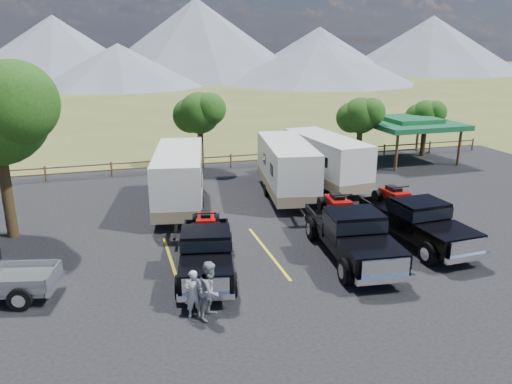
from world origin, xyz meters
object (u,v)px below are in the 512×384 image
object	(u,v)px
trailer_center	(287,169)
person_a	(193,294)
rig_right	(416,219)
rig_left	(206,248)
trailer_right	(326,161)
person_b	(211,290)
rig_center	(351,231)
trailer_left	(179,179)
pavilion	(410,123)

from	to	relation	value
trailer_center	person_a	xyz separation A→B (m)	(-7.22, -11.21, -0.83)
rig_right	rig_left	bearing A→B (deg)	179.25
trailer_center	trailer_right	world-z (taller)	trailer_center
trailer_right	person_b	distance (m)	15.87
rig_left	rig_right	distance (m)	9.35
rig_left	rig_center	bearing A→B (deg)	8.88
trailer_left	trailer_center	bearing A→B (deg)	15.62
rig_left	trailer_left	xyz separation A→B (m)	(0.12, 7.63, 0.68)
rig_left	trailer_right	size ratio (longest dim) A/B	0.70
rig_right	trailer_center	size ratio (longest dim) A/B	0.73
trailer_center	person_b	bearing A→B (deg)	-111.31
trailer_right	trailer_center	bearing A→B (deg)	-162.12
pavilion	person_b	xyz separation A→B (m)	(-18.30, -17.31, -1.79)
pavilion	rig_center	size ratio (longest dim) A/B	0.90
trailer_right	person_a	size ratio (longest dim) A/B	5.45
pavilion	trailer_right	size ratio (longest dim) A/B	0.70
person_a	pavilion	bearing A→B (deg)	-142.41
rig_right	person_b	bearing A→B (deg)	-162.78
rig_right	trailer_center	distance (m)	8.40
rig_right	trailer_right	distance (m)	9.02
rig_right	trailer_left	size ratio (longest dim) A/B	0.73
rig_right	person_a	xyz separation A→B (m)	(-10.37, -3.44, -0.23)
trailer_center	person_b	world-z (taller)	trailer_center
pavilion	trailer_right	bearing A→B (deg)	-151.55
trailer_center	person_a	world-z (taller)	trailer_center
trailer_left	pavilion	bearing A→B (deg)	31.03
trailer_center	trailer_right	size ratio (longest dim) A/B	1.03
rig_right	person_b	world-z (taller)	rig_right
rig_right	trailer_center	xyz separation A→B (m)	(-3.15, 7.76, 0.60)
rig_center	person_a	xyz separation A→B (m)	(-6.94, -2.82, -0.27)
trailer_right	person_a	xyz separation A→B (m)	(-10.15, -12.44, -0.79)
rig_right	rig_center	bearing A→B (deg)	-172.70
pavilion	rig_center	distance (m)	18.70
trailer_right	rig_left	bearing A→B (deg)	-139.29
pavilion	trailer_left	bearing A→B (deg)	-160.02
rig_right	person_b	size ratio (longest dim) A/B	3.43
rig_right	person_a	distance (m)	10.93
trailer_center	rig_right	bearing A→B (deg)	-58.78
trailer_right	person_a	distance (m)	16.08
rig_center	trailer_left	distance (m)	9.81
rig_right	trailer_center	world-z (taller)	trailer_center
rig_center	rig_right	size ratio (longest dim) A/B	1.06
rig_center	person_a	distance (m)	7.50
rig_center	person_b	distance (m)	7.07
rig_center	trailer_center	world-z (taller)	trailer_center
rig_left	person_a	world-z (taller)	rig_left
pavilion	person_a	xyz separation A→B (m)	(-18.84, -17.15, -1.94)
rig_center	rig_right	distance (m)	3.48
rig_right	trailer_center	bearing A→B (deg)	109.15
rig_right	pavilion	bearing A→B (deg)	55.36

